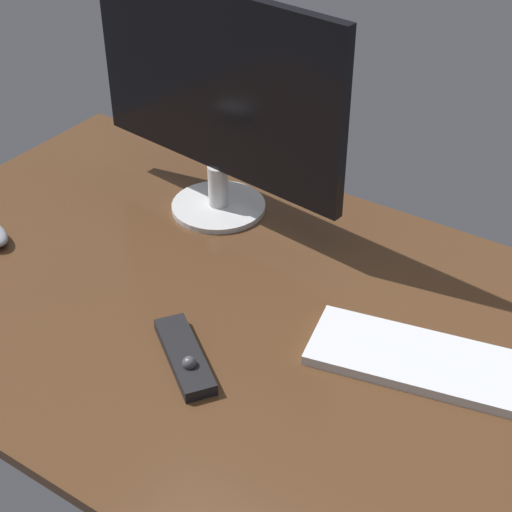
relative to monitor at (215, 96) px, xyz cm
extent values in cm
cube|color=#4C301C|center=(20.97, -23.17, -24.59)|extent=(140.00, 84.00, 2.00)
cylinder|color=silver|center=(0.00, 0.00, -23.05)|extent=(18.30, 18.30, 1.08)
cylinder|color=silver|center=(0.00, 0.00, -18.35)|extent=(3.82, 3.82, 8.32)
cube|color=black|center=(0.00, 0.00, 2.60)|extent=(55.93, 8.77, 33.57)
cube|color=silver|center=(53.09, -18.38, -22.76)|extent=(39.68, 20.80, 1.66)
cube|color=black|center=(20.71, -37.76, -22.63)|extent=(16.91, 14.07, 1.93)
sphere|color=#3F3F44|center=(23.48, -39.75, -21.28)|extent=(2.16, 2.16, 2.16)
camera|label=1|loc=(78.55, -104.91, 58.80)|focal=55.45mm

